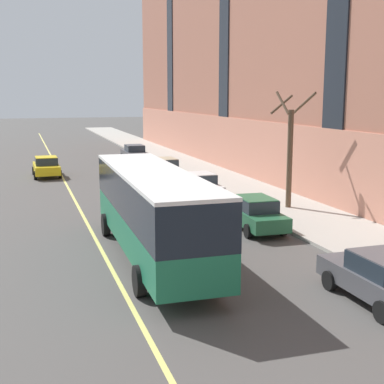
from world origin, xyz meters
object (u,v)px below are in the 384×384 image
Objects in this scene: parked_car_darkgray_6 at (134,153)px; city_bus at (152,208)px; taxi_cab at (46,167)px; street_tree_far_uptown at (290,150)px; parked_car_champagne_3 at (164,168)px; parked_car_white_0 at (199,185)px; parked_car_darkgray_5 at (381,278)px; parked_car_green_2 at (254,213)px.

city_bus is at bearing -100.44° from parked_car_darkgray_6.
street_tree_far_uptown reaches higher than taxi_cab.
city_bus is at bearing -144.66° from street_tree_far_uptown.
city_bus is 2.51× the size of parked_car_champagne_3.
parked_car_white_0 is 17.45m from parked_car_darkgray_5.
city_bus is 20.03m from parked_car_champagne_3.
city_bus is 2.45× the size of parked_car_green_2.
parked_car_darkgray_5 and parked_car_darkgray_6 have the same top height.
city_bus is 2.75× the size of parked_car_darkgray_5.
parked_car_darkgray_5 is 36.60m from parked_car_darkgray_6.
parked_car_white_0 is 0.97× the size of parked_car_darkgray_6.
taxi_cab is at bearing -138.47° from parked_car_darkgray_6.
parked_car_darkgray_5 is at bearing -48.35° from city_bus.
parked_car_green_2 is at bearing -89.69° from parked_car_champagne_3.
parked_car_darkgray_5 is 1.01× the size of taxi_cab.
street_tree_far_uptown reaches higher than parked_car_white_0.
street_tree_far_uptown is at bearing -81.26° from parked_car_darkgray_6.
city_bus is 30.85m from parked_car_darkgray_6.
parked_car_green_2 is 16.07m from parked_car_champagne_3.
taxi_cab is 0.68× the size of street_tree_far_uptown.
parked_car_champagne_3 is (-0.09, 16.07, 0.00)m from parked_car_green_2.
parked_car_champagne_3 is at bearing 90.31° from parked_car_green_2.
parked_car_darkgray_5 is (5.59, -6.29, -1.23)m from city_bus.
street_tree_far_uptown is at bearing -51.81° from parked_car_white_0.
parked_car_green_2 is at bearing -89.91° from parked_car_darkgray_6.
parked_car_white_0 is at bearing -54.24° from taxi_cab.
parked_car_white_0 is at bearing 63.35° from city_bus.
taxi_cab is at bearing 125.76° from parked_car_white_0.
parked_car_green_2 is at bearing 89.78° from parked_car_darkgray_5.
city_bus reaches higher than parked_car_darkgray_5.
parked_car_green_2 is (0.02, -8.03, 0.00)m from parked_car_white_0.
street_tree_far_uptown is at bearing -53.54° from taxi_cab.
parked_car_white_0 is at bearing 89.96° from parked_car_darkgray_5.
parked_car_white_0 and parked_car_darkgray_6 have the same top height.
parked_car_darkgray_5 is 0.69× the size of street_tree_far_uptown.
city_bus is 2.78× the size of taxi_cab.
street_tree_far_uptown reaches higher than parked_car_darkgray_6.
street_tree_far_uptown is (3.65, -23.76, 2.52)m from parked_car_darkgray_6.
parked_car_green_2 is 21.46m from taxi_cab.
street_tree_far_uptown reaches higher than parked_car_champagne_3.
parked_car_darkgray_5 is at bearing -90.04° from parked_car_white_0.
parked_car_darkgray_5 is (-0.04, -9.43, -0.00)m from parked_car_green_2.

